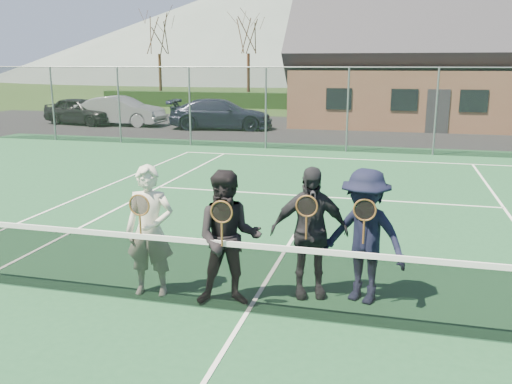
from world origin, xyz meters
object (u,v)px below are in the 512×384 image
at_px(tennis_net, 247,275).
at_px(clubhouse, 447,46).
at_px(car_a, 81,111).
at_px(player_d, 364,236).
at_px(car_b, 121,111).
at_px(car_c, 221,114).
at_px(player_b, 229,238).
at_px(player_a, 150,231).
at_px(player_c, 309,232).

distance_m(tennis_net, clubhouse, 24.57).
distance_m(car_a, player_d, 24.24).
bearing_deg(car_b, car_a, 92.37).
height_order(car_b, car_c, car_b).
xyz_separation_m(car_b, player_b, (11.77, -19.07, 0.18)).
bearing_deg(player_d, player_a, -170.13).
height_order(car_b, player_d, player_d).
xyz_separation_m(clubhouse, player_d, (-2.61, -23.23, -3.07)).
bearing_deg(car_a, player_d, -126.92).
bearing_deg(clubhouse, car_a, -165.39).
distance_m(car_c, clubhouse, 12.12).
relative_size(player_c, player_d, 1.00).
xyz_separation_m(tennis_net, clubhouse, (4.00, 24.00, 3.45)).
height_order(car_b, player_c, player_c).
bearing_deg(clubhouse, player_d, -96.41).
bearing_deg(car_a, car_c, -78.35).
bearing_deg(player_d, player_b, -162.54).
height_order(car_b, clubhouse, clubhouse).
xyz_separation_m(car_a, car_c, (7.75, -0.13, 0.02)).
relative_size(clubhouse, player_a, 8.67).
height_order(car_c, player_a, player_a).
height_order(car_c, player_c, player_c).
height_order(car_c, tennis_net, car_c).
bearing_deg(clubhouse, player_a, -102.90).
bearing_deg(car_b, player_c, -145.12).
height_order(car_a, player_a, player_a).
distance_m(car_b, player_b, 22.41).
bearing_deg(player_c, player_d, -0.24).
distance_m(car_b, player_a, 21.80).
bearing_deg(car_c, player_b, -169.16).
bearing_deg(player_b, clubhouse, 79.73).
distance_m(clubhouse, player_a, 24.53).
bearing_deg(clubhouse, tennis_net, -99.46).
xyz_separation_m(clubhouse, player_a, (-5.43, -23.72, -3.07)).
distance_m(tennis_net, player_a, 1.51).
relative_size(car_a, player_a, 2.32).
height_order(player_c, player_d, same).
distance_m(player_a, player_d, 2.87).
relative_size(clubhouse, player_b, 8.67).
bearing_deg(tennis_net, car_a, 126.72).
bearing_deg(player_b, player_c, 29.00).
height_order(car_b, tennis_net, car_b).
height_order(tennis_net, player_a, player_a).
relative_size(clubhouse, player_d, 8.67).
height_order(player_a, player_d, same).
xyz_separation_m(player_a, player_c, (2.09, 0.49, -0.00)).
height_order(car_c, player_b, player_b).
distance_m(car_c, player_b, 19.87).
bearing_deg(player_b, car_c, 108.42).
bearing_deg(tennis_net, clubhouse, 80.54).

